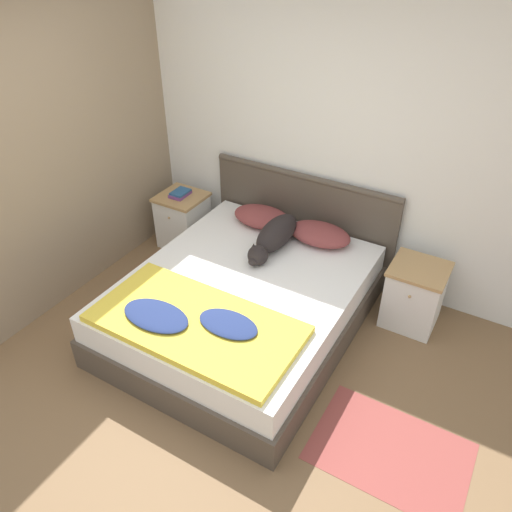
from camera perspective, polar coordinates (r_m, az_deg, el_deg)
ground_plane at (r=3.68m, az=-8.51°, el=-17.45°), size 16.00×16.00×0.00m
wall_back at (r=4.40m, az=7.48°, el=13.09°), size 9.00×0.06×2.55m
wall_side_left at (r=4.54m, az=-19.22°, el=12.16°), size 0.06×3.10×2.55m
bed at (r=4.10m, az=-1.49°, el=-5.44°), size 1.72×2.09×0.49m
headboard at (r=4.71m, az=5.30°, el=4.29°), size 1.80×0.06×0.96m
nightstand_left at (r=5.15m, az=-8.30°, el=4.10°), size 0.45×0.44×0.56m
nightstand_right at (r=4.31m, az=17.61°, el=-4.26°), size 0.45×0.44×0.56m
pillow_left at (r=4.60m, az=0.70°, el=4.50°), size 0.56×0.36×0.14m
pillow_right at (r=4.39m, az=7.31°, el=2.51°), size 0.56×0.36×0.14m
quilt at (r=3.53m, az=-7.11°, el=-7.58°), size 1.48×0.75×0.09m
dog at (r=4.25m, az=2.15°, el=2.30°), size 0.24×0.82×0.24m
book_stack at (r=5.01m, az=-8.65°, el=7.09°), size 0.15×0.21×0.05m
rug at (r=3.58m, az=15.07°, el=-20.74°), size 0.99×0.69×0.00m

